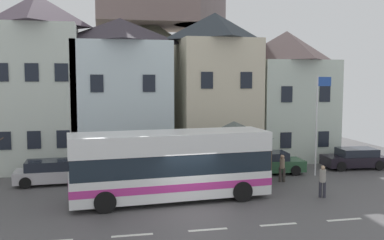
# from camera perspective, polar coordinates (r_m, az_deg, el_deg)

# --- Properties ---
(ground_plane) EXTENTS (40.00, 60.00, 0.07)m
(ground_plane) POSITION_cam_1_polar(r_m,az_deg,el_deg) (20.29, 0.36, -11.88)
(ground_plane) COLOR #514F50
(townhouse_01) EXTENTS (5.16, 6.17, 11.54)m
(townhouse_01) POSITION_cam_1_polar(r_m,az_deg,el_deg) (31.22, -19.29, 4.72)
(townhouse_01) COLOR silver
(townhouse_01) RESTS_ON ground_plane
(townhouse_02) EXTENTS (6.49, 6.58, 10.15)m
(townhouse_02) POSITION_cam_1_polar(r_m,az_deg,el_deg) (31.22, -9.24, 3.69)
(townhouse_02) COLOR silver
(townhouse_02) RESTS_ON ground_plane
(townhouse_03) EXTENTS (5.40, 6.22, 10.69)m
(townhouse_03) POSITION_cam_1_polar(r_m,az_deg,el_deg) (32.08, 2.97, 4.28)
(townhouse_03) COLOR beige
(townhouse_03) RESTS_ON ground_plane
(townhouse_04) EXTENTS (5.67, 6.74, 9.53)m
(townhouse_04) POSITION_cam_1_polar(r_m,az_deg,el_deg) (34.24, 12.09, 3.28)
(townhouse_04) COLOR silver
(townhouse_04) RESTS_ON ground_plane
(hilltop_castle) EXTENTS (36.73, 36.73, 21.71)m
(hilltop_castle) POSITION_cam_1_polar(r_m,az_deg,el_deg) (48.31, -5.81, 6.46)
(hilltop_castle) COLOR #6A6D58
(hilltop_castle) RESTS_ON ground_plane
(transit_bus) EXTENTS (9.93, 3.34, 3.39)m
(transit_bus) POSITION_cam_1_polar(r_m,az_deg,el_deg) (21.69, -2.82, -6.00)
(transit_bus) COLOR white
(transit_bus) RESTS_ON ground_plane
(bus_shelter) EXTENTS (3.60, 3.60, 3.50)m
(bus_shelter) POSITION_cam_1_polar(r_m,az_deg,el_deg) (25.75, 5.46, -1.43)
(bus_shelter) COLOR #473D33
(bus_shelter) RESTS_ON ground_plane
(parked_car_00) EXTENTS (4.35, 2.09, 1.36)m
(parked_car_00) POSITION_cam_1_polar(r_m,az_deg,el_deg) (28.23, 9.94, -5.52)
(parked_car_00) COLOR #2A5234
(parked_car_00) RESTS_ON ground_plane
(parked_car_01) EXTENTS (4.15, 2.27, 1.34)m
(parked_car_01) POSITION_cam_1_polar(r_m,az_deg,el_deg) (31.39, 20.39, -4.69)
(parked_car_01) COLOR black
(parked_car_01) RESTS_ON ground_plane
(parked_car_02) EXTENTS (4.09, 1.99, 1.35)m
(parked_car_02) POSITION_cam_1_polar(r_m,az_deg,el_deg) (26.41, -17.89, -6.49)
(parked_car_02) COLOR silver
(parked_car_02) RESTS_ON ground_plane
(pedestrian_00) EXTENTS (0.37, 0.29, 1.59)m
(pedestrian_00) POSITION_cam_1_polar(r_m,az_deg,el_deg) (26.13, 11.64, -6.13)
(pedestrian_00) COLOR #38332D
(pedestrian_00) RESTS_ON ground_plane
(pedestrian_01) EXTENTS (0.30, 0.33, 1.60)m
(pedestrian_01) POSITION_cam_1_polar(r_m,az_deg,el_deg) (24.58, 7.92, -6.63)
(pedestrian_01) COLOR #2D2D38
(pedestrian_01) RESTS_ON ground_plane
(pedestrian_02) EXTENTS (0.32, 0.31, 1.64)m
(pedestrian_02) POSITION_cam_1_polar(r_m,az_deg,el_deg) (23.25, 16.62, -7.47)
(pedestrian_02) COLOR #2D2D38
(pedestrian_02) RESTS_ON ground_plane
(public_bench) EXTENTS (1.66, 0.48, 0.87)m
(public_bench) POSITION_cam_1_polar(r_m,az_deg,el_deg) (27.71, 0.79, -6.06)
(public_bench) COLOR brown
(public_bench) RESTS_ON ground_plane
(flagpole) EXTENTS (0.95, 0.10, 6.16)m
(flagpole) POSITION_cam_1_polar(r_m,az_deg,el_deg) (27.87, 16.06, 0.32)
(flagpole) COLOR silver
(flagpole) RESTS_ON ground_plane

